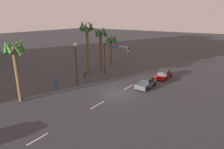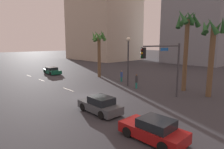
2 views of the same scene
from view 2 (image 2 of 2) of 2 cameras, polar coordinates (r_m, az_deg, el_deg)
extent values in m
plane|color=#333338|center=(20.48, -6.37, -6.70)|extent=(220.00, 220.00, 0.00)
cube|color=silver|center=(36.32, -23.28, -0.33)|extent=(2.15, 0.14, 0.01)
cube|color=silver|center=(31.30, -20.01, -1.58)|extent=(2.09, 0.14, 0.01)
cube|color=silver|center=(24.21, -12.73, -4.34)|extent=(2.53, 0.14, 0.01)
cube|color=silver|center=(18.52, -1.59, -8.37)|extent=(2.50, 0.14, 0.01)
cube|color=maroon|center=(12.10, 11.84, -16.14)|extent=(3.99, 1.90, 0.64)
cube|color=black|center=(11.75, 12.92, -13.87)|extent=(1.94, 1.63, 0.53)
cylinder|color=black|center=(12.24, 4.56, -16.50)|extent=(0.65, 0.24, 0.64)
cylinder|color=black|center=(13.43, 9.47, -14.15)|extent=(0.65, 0.24, 0.64)
cylinder|color=black|center=(10.97, 14.78, -20.05)|extent=(0.65, 0.24, 0.64)
cylinder|color=black|center=(12.29, 19.05, -16.89)|extent=(0.65, 0.24, 0.64)
cube|color=#474C51|center=(16.08, -3.68, -9.42)|extent=(4.00, 1.71, 0.64)
cube|color=black|center=(15.71, -3.15, -7.57)|extent=(1.92, 1.50, 0.56)
cylinder|color=black|center=(16.64, -8.54, -9.42)|extent=(0.64, 0.22, 0.64)
cylinder|color=black|center=(17.52, -4.15, -8.37)|extent=(0.64, 0.22, 0.64)
cylinder|color=black|center=(14.75, -3.10, -11.83)|extent=(0.64, 0.22, 0.64)
cylinder|color=black|center=(15.74, 1.49, -10.43)|extent=(0.64, 0.22, 0.64)
cube|color=#0F5138|center=(36.84, -17.14, 0.87)|extent=(4.19, 2.05, 0.61)
cube|color=black|center=(36.99, -17.32, 1.73)|extent=(2.05, 1.72, 0.46)
cylinder|color=black|center=(36.03, -15.08, 0.55)|extent=(0.65, 0.25, 0.64)
cylinder|color=black|center=(35.37, -17.64, 0.27)|extent=(0.65, 0.25, 0.64)
cylinder|color=black|center=(38.35, -16.65, 1.00)|extent=(0.65, 0.25, 0.64)
cylinder|color=black|center=(37.72, -19.08, 0.74)|extent=(0.65, 0.25, 0.64)
cylinder|color=#38383D|center=(21.12, 18.81, 1.10)|extent=(0.20, 0.20, 5.58)
cylinder|color=#38383D|center=(18.91, 14.74, 8.11)|extent=(0.66, 5.05, 0.12)
cube|color=black|center=(17.04, 9.22, 6.26)|extent=(0.35, 0.35, 0.95)
sphere|color=#360503|center=(16.90, 8.82, 7.24)|extent=(0.20, 0.20, 0.20)
sphere|color=orange|center=(16.92, 8.79, 6.23)|extent=(0.20, 0.20, 0.20)
sphere|color=black|center=(16.94, 8.77, 5.22)|extent=(0.20, 0.20, 0.20)
cube|color=#1959B2|center=(19.11, 15.18, 7.15)|extent=(0.16, 1.10, 0.28)
cylinder|color=#2D2D33|center=(25.12, 4.75, 3.05)|extent=(0.18, 0.18, 5.79)
sphere|color=#F2EACC|center=(24.97, 4.85, 10.30)|extent=(0.56, 0.56, 0.56)
cylinder|color=#1E7266|center=(28.40, 2.81, -1.40)|extent=(0.36, 0.36, 0.68)
cylinder|color=#2D478C|center=(28.27, 2.82, 0.02)|extent=(0.48, 0.48, 0.75)
sphere|color=#8C664C|center=(28.20, 2.83, 0.97)|extent=(0.20, 0.20, 0.20)
cylinder|color=#1E7266|center=(24.36, 7.17, -3.20)|extent=(0.29, 0.29, 0.75)
cylinder|color=#333338|center=(24.21, 7.21, -1.39)|extent=(0.39, 0.39, 0.82)
sphere|color=brown|center=(24.11, 7.24, -0.17)|extent=(0.22, 0.22, 0.22)
cylinder|color=brown|center=(32.03, -3.82, 5.23)|extent=(0.52, 0.52, 6.68)
cone|color=#38702D|center=(31.34, -2.74, 11.46)|extent=(0.69, 1.44, 1.81)
cone|color=#38702D|center=(31.84, -2.62, 11.47)|extent=(1.36, 1.47, 1.32)
cone|color=#38702D|center=(32.50, -3.01, 11.49)|extent=(1.45, 0.76, 1.43)
cone|color=#38702D|center=(32.75, -4.05, 11.11)|extent=(1.19, 1.45, 1.63)
cone|color=#38702D|center=(32.41, -4.98, 11.23)|extent=(0.88, 1.37, 1.56)
cone|color=#38702D|center=(31.59, -5.37, 11.17)|extent=(1.49, 0.85, 1.82)
cone|color=#38702D|center=(31.19, -4.20, 11.47)|extent=(1.46, 1.34, 1.61)
cylinder|color=brown|center=(22.45, 27.11, 3.09)|extent=(0.54, 0.54, 7.19)
cone|color=#235628|center=(22.24, 29.87, 12.58)|extent=(0.68, 1.24, 1.67)
cone|color=#235628|center=(22.99, 28.68, 11.96)|extent=(1.27, 0.76, 1.46)
cone|color=#235628|center=(23.04, 26.26, 12.44)|extent=(1.06, 1.43, 1.81)
cone|color=#235628|center=(22.23, 25.63, 12.64)|extent=(1.37, 1.66, 1.60)
cone|color=#235628|center=(21.55, 27.54, 12.51)|extent=(1.48, 0.87, 1.78)
cylinder|color=brown|center=(24.11, 20.83, 5.10)|extent=(0.49, 0.49, 8.22)
cone|color=#235628|center=(23.71, 23.35, 14.68)|extent=(0.72, 1.73, 1.72)
cone|color=#235628|center=(24.61, 22.85, 14.91)|extent=(1.24, 1.03, 1.53)
cone|color=#235628|center=(25.10, 21.58, 15.28)|extent=(1.72, 1.15, 1.64)
cone|color=#235628|center=(24.98, 20.45, 15.03)|extent=(1.23, 1.42, 1.79)
cone|color=#235628|center=(24.36, 19.15, 14.78)|extent=(0.92, 1.37, 1.94)
cone|color=#235628|center=(23.50, 20.06, 15.70)|extent=(1.61, 0.82, 1.82)
cone|color=#235628|center=(23.58, 22.06, 15.32)|extent=(1.20, 1.24, 1.46)
cube|color=#B2A38E|center=(67.36, -2.72, 13.86)|extent=(22.23, 16.68, 21.83)
cube|color=gray|center=(58.78, 24.19, 12.61)|extent=(16.14, 13.60, 19.56)
camera|label=1|loc=(36.80, -46.13, 13.27)|focal=31.08mm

